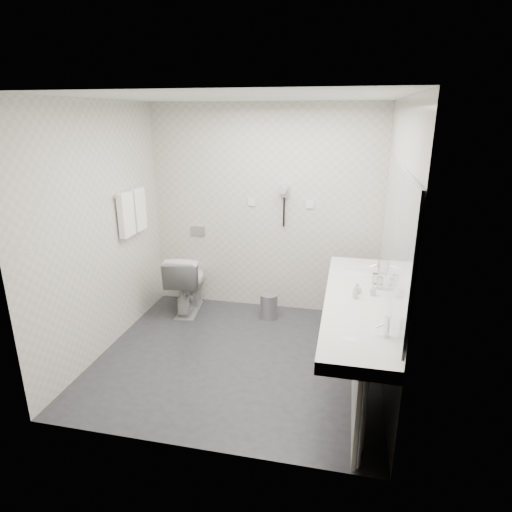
# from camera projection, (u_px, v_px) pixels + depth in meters

# --- Properties ---
(floor) EXTENTS (2.80, 2.80, 0.00)m
(floor) POSITION_uv_depth(u_px,v_px,m) (239.00, 357.00, 4.42)
(floor) COLOR #28282D
(floor) RESTS_ON ground
(ceiling) EXTENTS (2.80, 2.80, 0.00)m
(ceiling) POSITION_uv_depth(u_px,v_px,m) (235.00, 97.00, 3.63)
(ceiling) COLOR silver
(ceiling) RESTS_ON wall_back
(wall_back) EXTENTS (2.80, 0.00, 2.80)m
(wall_back) POSITION_uv_depth(u_px,v_px,m) (264.00, 210.00, 5.23)
(wall_back) COLOR beige
(wall_back) RESTS_ON floor
(wall_front) EXTENTS (2.80, 0.00, 2.80)m
(wall_front) POSITION_uv_depth(u_px,v_px,m) (186.00, 293.00, 2.82)
(wall_front) COLOR beige
(wall_front) RESTS_ON floor
(wall_left) EXTENTS (0.00, 2.60, 2.60)m
(wall_left) POSITION_uv_depth(u_px,v_px,m) (101.00, 231.00, 4.31)
(wall_left) COLOR beige
(wall_left) RESTS_ON floor
(wall_right) EXTENTS (0.00, 2.60, 2.60)m
(wall_right) POSITION_uv_depth(u_px,v_px,m) (393.00, 249.00, 3.74)
(wall_right) COLOR beige
(wall_right) RESTS_ON floor
(vanity_counter) EXTENTS (0.55, 2.20, 0.10)m
(vanity_counter) POSITION_uv_depth(u_px,v_px,m) (357.00, 303.00, 3.75)
(vanity_counter) COLOR silver
(vanity_counter) RESTS_ON floor
(vanity_panel) EXTENTS (0.03, 2.15, 0.75)m
(vanity_panel) POSITION_uv_depth(u_px,v_px,m) (356.00, 347.00, 3.88)
(vanity_panel) COLOR #999690
(vanity_panel) RESTS_ON floor
(vanity_post_near) EXTENTS (0.06, 0.06, 0.75)m
(vanity_post_near) POSITION_uv_depth(u_px,v_px,m) (361.00, 424.00, 2.91)
(vanity_post_near) COLOR silver
(vanity_post_near) RESTS_ON floor
(vanity_post_far) EXTENTS (0.06, 0.06, 0.75)m
(vanity_post_far) POSITION_uv_depth(u_px,v_px,m) (359.00, 300.00, 4.84)
(vanity_post_far) COLOR silver
(vanity_post_far) RESTS_ON floor
(mirror) EXTENTS (0.02, 2.20, 1.05)m
(mirror) POSITION_uv_depth(u_px,v_px,m) (396.00, 233.00, 3.50)
(mirror) COLOR #B2BCC6
(mirror) RESTS_ON wall_right
(basin_near) EXTENTS (0.40, 0.31, 0.05)m
(basin_near) POSITION_uv_depth(u_px,v_px,m) (358.00, 335.00, 3.14)
(basin_near) COLOR silver
(basin_near) RESTS_ON vanity_counter
(basin_far) EXTENTS (0.40, 0.31, 0.05)m
(basin_far) POSITION_uv_depth(u_px,v_px,m) (357.00, 274.00, 4.34)
(basin_far) COLOR silver
(basin_far) RESTS_ON vanity_counter
(faucet_near) EXTENTS (0.04, 0.04, 0.15)m
(faucet_near) POSITION_uv_depth(u_px,v_px,m) (387.00, 327.00, 3.07)
(faucet_near) COLOR silver
(faucet_near) RESTS_ON vanity_counter
(faucet_far) EXTENTS (0.04, 0.04, 0.15)m
(faucet_far) POSITION_uv_depth(u_px,v_px,m) (378.00, 267.00, 4.28)
(faucet_far) COLOR silver
(faucet_far) RESTS_ON vanity_counter
(soap_bottle_a) EXTENTS (0.06, 0.06, 0.11)m
(soap_bottle_a) POSITION_uv_depth(u_px,v_px,m) (373.00, 289.00, 3.77)
(soap_bottle_a) COLOR beige
(soap_bottle_a) RESTS_ON vanity_counter
(soap_bottle_b) EXTENTS (0.09, 0.09, 0.09)m
(soap_bottle_b) POSITION_uv_depth(u_px,v_px,m) (357.00, 288.00, 3.83)
(soap_bottle_b) COLOR beige
(soap_bottle_b) RESTS_ON vanity_counter
(soap_bottle_c) EXTENTS (0.06, 0.06, 0.13)m
(soap_bottle_c) POSITION_uv_depth(u_px,v_px,m) (356.00, 291.00, 3.72)
(soap_bottle_c) COLOR beige
(soap_bottle_c) RESTS_ON vanity_counter
(glass_left) EXTENTS (0.07, 0.07, 0.11)m
(glass_left) POSITION_uv_depth(u_px,v_px,m) (380.00, 283.00, 3.91)
(glass_left) COLOR silver
(glass_left) RESTS_ON vanity_counter
(glass_right) EXTENTS (0.06, 0.06, 0.10)m
(glass_right) POSITION_uv_depth(u_px,v_px,m) (375.00, 279.00, 4.03)
(glass_right) COLOR silver
(glass_right) RESTS_ON vanity_counter
(toilet) EXTENTS (0.50, 0.79, 0.76)m
(toilet) POSITION_uv_depth(u_px,v_px,m) (187.00, 282.00, 5.36)
(toilet) COLOR silver
(toilet) RESTS_ON floor
(flush_plate) EXTENTS (0.18, 0.02, 0.12)m
(flush_plate) POSITION_uv_depth(u_px,v_px,m) (198.00, 231.00, 5.48)
(flush_plate) COLOR #B2B5BA
(flush_plate) RESTS_ON wall_back
(pedal_bin) EXTENTS (0.27, 0.27, 0.29)m
(pedal_bin) POSITION_uv_depth(u_px,v_px,m) (269.00, 307.00, 5.22)
(pedal_bin) COLOR #B2B5BA
(pedal_bin) RESTS_ON floor
(bin_lid) EXTENTS (0.21, 0.21, 0.02)m
(bin_lid) POSITION_uv_depth(u_px,v_px,m) (269.00, 295.00, 5.17)
(bin_lid) COLOR #B2B5BA
(bin_lid) RESTS_ON pedal_bin
(towel_rail) EXTENTS (0.02, 0.62, 0.02)m
(towel_rail) POSITION_uv_depth(u_px,v_px,m) (130.00, 192.00, 4.71)
(towel_rail) COLOR silver
(towel_rail) RESTS_ON wall_left
(towel_near) EXTENTS (0.07, 0.24, 0.48)m
(towel_near) POSITION_uv_depth(u_px,v_px,m) (126.00, 215.00, 4.65)
(towel_near) COLOR white
(towel_near) RESTS_ON towel_rail
(towel_far) EXTENTS (0.07, 0.24, 0.48)m
(towel_far) POSITION_uv_depth(u_px,v_px,m) (138.00, 209.00, 4.91)
(towel_far) COLOR white
(towel_far) RESTS_ON towel_rail
(dryer_cradle) EXTENTS (0.10, 0.04, 0.14)m
(dryer_cradle) POSITION_uv_depth(u_px,v_px,m) (285.00, 191.00, 5.07)
(dryer_cradle) COLOR #9A9BA0
(dryer_cradle) RESTS_ON wall_back
(dryer_barrel) EXTENTS (0.08, 0.14, 0.08)m
(dryer_barrel) POSITION_uv_depth(u_px,v_px,m) (284.00, 190.00, 5.00)
(dryer_barrel) COLOR #9A9BA0
(dryer_barrel) RESTS_ON dryer_cradle
(dryer_cord) EXTENTS (0.02, 0.02, 0.35)m
(dryer_cord) POSITION_uv_depth(u_px,v_px,m) (284.00, 212.00, 5.14)
(dryer_cord) COLOR black
(dryer_cord) RESTS_ON dryer_cradle
(switch_plate_a) EXTENTS (0.09, 0.02, 0.09)m
(switch_plate_a) POSITION_uv_depth(u_px,v_px,m) (252.00, 202.00, 5.22)
(switch_plate_a) COLOR silver
(switch_plate_a) RESTS_ON wall_back
(switch_plate_b) EXTENTS (0.09, 0.02, 0.09)m
(switch_plate_b) POSITION_uv_depth(u_px,v_px,m) (310.00, 204.00, 5.08)
(switch_plate_b) COLOR silver
(switch_plate_b) RESTS_ON wall_back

